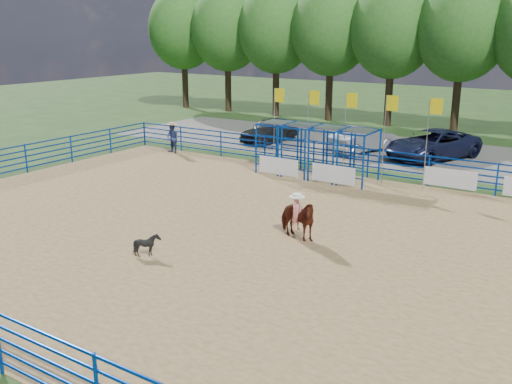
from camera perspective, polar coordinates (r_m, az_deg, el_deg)
ground at (r=20.26m, az=0.16°, el=-4.49°), size 120.00×120.00×0.00m
arena_dirt at (r=20.26m, az=0.16°, el=-4.46°), size 30.00×20.00×0.02m
gravel_strip at (r=35.23m, az=15.41°, el=3.76°), size 40.00×10.00×0.01m
horse_and_rider at (r=19.80m, az=4.08°, el=-2.44°), size 1.89×1.18×2.26m
calf at (r=18.72m, az=-10.82°, el=-5.20°), size 0.76×0.69×0.78m
spectator_cowboy at (r=34.22m, az=-8.36°, el=5.38°), size 0.93×0.78×1.80m
car_a at (r=37.44m, az=1.39°, el=6.24°), size 2.34×4.78×1.57m
car_b at (r=34.83m, az=10.61°, el=5.23°), size 2.94×4.97×1.55m
car_c at (r=33.83m, az=17.23°, el=4.56°), size 4.89×6.52×1.65m
perimeter_fence at (r=20.01m, az=0.16°, el=-2.48°), size 30.10×20.10×1.50m
chute_assembly at (r=28.23m, az=6.71°, el=3.92°), size 19.32×2.41×4.20m
treeline at (r=43.20m, az=20.04°, el=15.59°), size 56.40×6.40×11.24m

